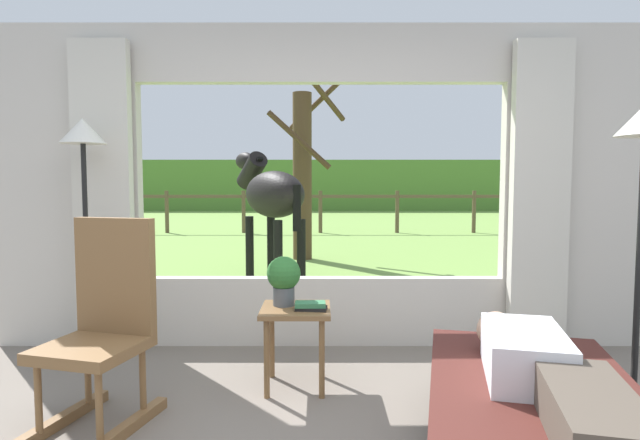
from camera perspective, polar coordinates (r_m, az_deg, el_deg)
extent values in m
cube|color=beige|center=(4.57, -26.36, 3.22)|extent=(1.15, 0.12, 2.55)
cube|color=beige|center=(4.58, 26.26, 3.23)|extent=(1.15, 0.12, 2.55)
cube|color=beige|center=(4.23, -0.02, -10.07)|extent=(2.90, 0.12, 0.55)
cube|color=beige|center=(4.23, -0.02, 17.98)|extent=(2.90, 0.12, 0.45)
cube|color=beige|center=(4.31, -23.15, 2.29)|extent=(0.44, 0.10, 2.40)
cube|color=beige|center=(4.31, 23.07, 2.30)|extent=(0.44, 0.10, 2.40)
cube|color=#759E47|center=(15.06, -0.13, -0.84)|extent=(36.00, 21.68, 0.02)
cube|color=#538134|center=(24.84, -0.15, 3.87)|extent=(36.00, 2.00, 2.40)
cube|color=#471E19|center=(2.54, 22.79, -18.93)|extent=(1.27, 1.86, 0.18)
cube|color=silver|center=(2.60, 21.63, -13.68)|extent=(0.47, 0.66, 0.22)
cube|color=#4C4238|center=(2.11, 27.82, -18.71)|extent=(0.43, 0.73, 0.18)
sphere|color=tan|center=(2.94, 18.83, -11.53)|extent=(0.20, 0.20, 0.20)
cube|color=brown|center=(3.03, -24.25, -12.97)|extent=(0.59, 0.59, 0.06)
cube|color=brown|center=(3.12, -22.00, -6.02)|extent=(0.48, 0.18, 0.68)
cube|color=brown|center=(3.30, -26.90, -19.24)|extent=(0.23, 0.67, 0.06)
cube|color=brown|center=(3.06, -20.90, -20.91)|extent=(0.23, 0.67, 0.06)
cylinder|color=brown|center=(3.09, -29.05, -16.85)|extent=(0.04, 0.04, 0.38)
cylinder|color=brown|center=(2.86, -23.56, -18.35)|extent=(0.04, 0.04, 0.38)
cylinder|color=brown|center=(3.34, -24.63, -15.10)|extent=(0.04, 0.04, 0.38)
cylinder|color=brown|center=(3.13, -19.31, -16.24)|extent=(0.04, 0.04, 0.38)
cube|color=brown|center=(3.32, -2.89, -9.96)|extent=(0.44, 0.44, 0.03)
cylinder|color=brown|center=(3.24, -6.13, -15.11)|extent=(0.04, 0.04, 0.49)
cylinder|color=brown|center=(3.23, 0.10, -15.19)|extent=(0.04, 0.04, 0.49)
cylinder|color=brown|center=(3.57, -5.55, -13.32)|extent=(0.04, 0.04, 0.49)
cylinder|color=brown|center=(3.55, 0.07, -13.37)|extent=(0.04, 0.04, 0.49)
cylinder|color=#4C5156|center=(3.37, -4.22, -8.46)|extent=(0.14, 0.14, 0.12)
sphere|color=#2D6B2D|center=(3.34, -4.24, -5.95)|extent=(0.22, 0.22, 0.22)
cube|color=black|center=(3.25, -1.17, -9.80)|extent=(0.21, 0.13, 0.02)
cube|color=#337247|center=(3.25, -1.27, -9.37)|extent=(0.19, 0.11, 0.03)
cylinder|color=black|center=(4.27, -24.40, -13.94)|extent=(0.28, 0.28, 0.03)
cylinder|color=black|center=(4.10, -24.72, -3.46)|extent=(0.04, 0.04, 1.60)
cone|color=white|center=(4.09, -25.10, 8.98)|extent=(0.32, 0.32, 0.18)
cylinder|color=black|center=(3.67, 31.30, -17.22)|extent=(0.28, 0.28, 0.03)
cylinder|color=black|center=(3.47, 31.78, -5.18)|extent=(0.04, 0.04, 1.58)
ellipsoid|color=black|center=(6.58, -5.32, 2.86)|extent=(1.13, 1.35, 0.60)
cylinder|color=black|center=(7.20, -7.77, 5.44)|extent=(0.54, 0.65, 0.53)
ellipsoid|color=black|center=(7.42, -8.54, 6.54)|extent=(0.42, 0.51, 0.24)
cube|color=black|center=(7.13, -7.51, 5.68)|extent=(0.29, 0.41, 0.32)
cylinder|color=black|center=(6.06, -2.77, 1.35)|extent=(0.14, 0.14, 0.55)
cylinder|color=black|center=(6.95, -8.01, -3.09)|extent=(0.11, 0.11, 0.85)
cylinder|color=black|center=(7.08, -5.64, -2.93)|extent=(0.11, 0.11, 0.85)
cylinder|color=black|center=(6.19, -4.86, -3.94)|extent=(0.11, 0.11, 0.85)
cylinder|color=black|center=(6.34, -2.28, -3.74)|extent=(0.11, 0.11, 0.85)
cylinder|color=#4C3823|center=(8.68, -2.16, 4.84)|extent=(0.32, 0.32, 2.80)
cylinder|color=#47331E|center=(8.51, 0.20, 13.79)|extent=(0.77, 0.95, 0.76)
cylinder|color=#47331E|center=(9.19, -0.45, 12.93)|extent=(1.05, 0.70, 0.89)
cylinder|color=#47331E|center=(8.25, -2.53, 8.90)|extent=(1.04, 0.17, 0.95)
cylinder|color=brown|center=(15.52, -31.15, 0.79)|extent=(0.10, 0.10, 1.10)
cylinder|color=brown|center=(14.59, -24.40, 0.84)|extent=(0.10, 0.10, 1.10)
cylinder|color=brown|center=(13.89, -16.86, 0.88)|extent=(0.10, 0.10, 1.10)
cylinder|color=brown|center=(13.46, -8.67, 0.91)|extent=(0.10, 0.10, 1.10)
cylinder|color=brown|center=(13.31, -0.13, 0.93)|extent=(0.10, 0.10, 1.10)
cylinder|color=brown|center=(13.46, 8.42, 0.92)|extent=(0.10, 0.10, 1.10)
cylinder|color=brown|center=(13.90, 16.60, 0.89)|extent=(0.10, 0.10, 1.10)
cylinder|color=brown|center=(14.60, 24.14, 0.85)|extent=(0.10, 0.10, 1.10)
cylinder|color=brown|center=(15.53, 30.87, 0.80)|extent=(0.10, 0.10, 1.10)
cube|color=brown|center=(13.29, -0.13, 2.65)|extent=(16.00, 0.06, 0.08)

